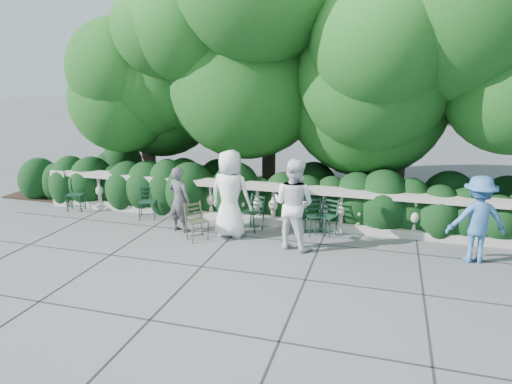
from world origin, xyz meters
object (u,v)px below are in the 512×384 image
(chair_f, at_px, (322,237))
(chair_d, at_px, (317,237))
(person_casual_man, at_px, (293,204))
(person_older_blue, at_px, (477,219))
(chair_b, at_px, (147,220))
(chair_c, at_px, (249,232))
(person_businessman, at_px, (230,194))
(chair_weathered, at_px, (200,242))
(chair_e, at_px, (293,233))
(person_woman_grey, at_px, (179,199))
(chair_a, at_px, (75,212))

(chair_f, bearing_deg, chair_d, -137.19)
(person_casual_man, bearing_deg, person_older_blue, -157.83)
(chair_f, relative_size, person_casual_man, 0.44)
(chair_b, relative_size, person_older_blue, 0.49)
(chair_c, height_order, chair_d, same)
(person_businessman, height_order, person_casual_man, person_businessman)
(chair_b, xyz_separation_m, person_casual_man, (3.84, -0.70, 0.95))
(person_businessman, bearing_deg, chair_weathered, 54.83)
(chair_e, bearing_deg, chair_weathered, -169.00)
(chair_f, distance_m, person_businessman, 2.29)
(chair_f, distance_m, chair_weathered, 2.73)
(chair_weathered, relative_size, person_casual_man, 0.44)
(chair_b, distance_m, chair_f, 4.36)
(chair_e, relative_size, chair_weathered, 1.00)
(person_businessman, bearing_deg, chair_e, -149.04)
(chair_c, relative_size, person_casual_man, 0.44)
(chair_b, distance_m, person_woman_grey, 1.42)
(person_woman_grey, relative_size, person_older_blue, 0.89)
(chair_f, relative_size, person_woman_grey, 0.55)
(chair_e, bearing_deg, chair_c, 171.31)
(chair_e, distance_m, chair_weathered, 2.16)
(chair_weathered, bearing_deg, person_woman_grey, 95.80)
(person_casual_man, bearing_deg, person_businessman, 6.91)
(person_older_blue, bearing_deg, person_casual_man, -7.39)
(chair_c, height_order, person_woman_grey, person_woman_grey)
(chair_b, height_order, chair_f, same)
(chair_e, relative_size, person_woman_grey, 0.55)
(person_businessman, xyz_separation_m, person_older_blue, (5.03, 0.02, -0.12))
(chair_a, relative_size, chair_d, 1.00)
(chair_c, bearing_deg, person_older_blue, 17.74)
(chair_b, height_order, chair_d, same)
(person_woman_grey, bearing_deg, chair_a, 4.75)
(chair_a, xyz_separation_m, chair_d, (6.43, -0.02, 0.00))
(chair_e, height_order, person_casual_man, person_casual_man)
(person_businessman, relative_size, person_woman_grey, 1.29)
(chair_weathered, bearing_deg, chair_c, 0.91)
(chair_d, relative_size, chair_weathered, 1.00)
(chair_weathered, height_order, person_older_blue, person_older_blue)
(person_businessman, bearing_deg, person_older_blue, -172.76)
(person_businessman, bearing_deg, chair_a, 0.77)
(chair_c, bearing_deg, chair_e, 34.34)
(chair_d, height_order, person_casual_man, person_casual_man)
(chair_e, height_order, chair_f, same)
(chair_e, bearing_deg, person_older_blue, -29.83)
(chair_d, bearing_deg, person_woman_grey, 159.17)
(chair_c, xyz_separation_m, chair_e, (1.02, 0.22, 0.00))
(chair_a, distance_m, person_woman_grey, 3.43)
(chair_c, height_order, chair_e, same)
(chair_f, bearing_deg, person_woman_grey, -150.14)
(chair_d, bearing_deg, person_businessman, 164.33)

